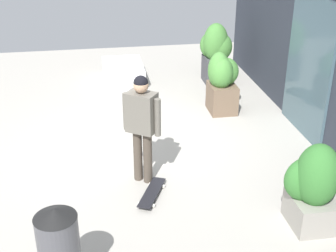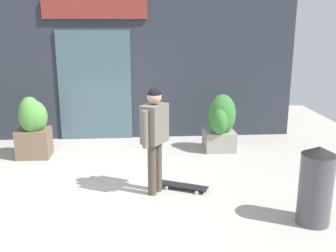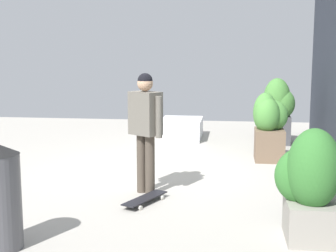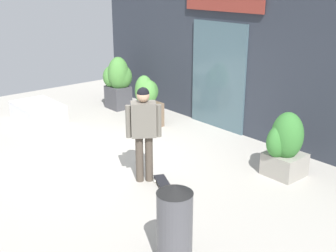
% 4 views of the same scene
% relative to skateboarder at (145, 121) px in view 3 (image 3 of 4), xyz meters
% --- Properties ---
extents(ground_plane, '(12.00, 12.00, 0.00)m').
position_rel_skateboarder_xyz_m(ground_plane, '(-1.11, 0.17, -0.99)').
color(ground_plane, '#B2ADA3').
extents(skateboarder, '(0.44, 0.50, 1.63)m').
position_rel_skateboarder_xyz_m(skateboarder, '(0.00, 0.00, 0.00)').
color(skateboarder, '#4C4238').
rests_on(skateboarder, ground_plane).
extents(skateboard, '(0.78, 0.49, 0.08)m').
position_rel_skateboarder_xyz_m(skateboard, '(0.45, 0.07, -0.93)').
color(skateboard, black).
rests_on(skateboard, ground_plane).
extents(planter_box_left, '(0.71, 0.66, 1.38)m').
position_rel_skateboarder_xyz_m(planter_box_left, '(-3.88, 2.10, -0.24)').
color(planter_box_left, '#47474C').
rests_on(planter_box_left, ground_plane).
extents(planter_box_right, '(0.61, 0.72, 1.16)m').
position_rel_skateboarder_xyz_m(planter_box_right, '(1.40, 1.95, -0.42)').
color(planter_box_right, gray).
rests_on(planter_box_right, ground_plane).
extents(planter_box_mid, '(0.61, 0.61, 1.21)m').
position_rel_skateboarder_xyz_m(planter_box_mid, '(-2.26, 1.80, -0.33)').
color(planter_box_mid, brown).
rests_on(planter_box_mid, ground_plane).
extents(snow_ledge, '(1.31, 0.90, 0.42)m').
position_rel_skateboarder_xyz_m(snow_ledge, '(-4.32, 0.05, -0.78)').
color(snow_ledge, white).
rests_on(snow_ledge, ground_plane).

